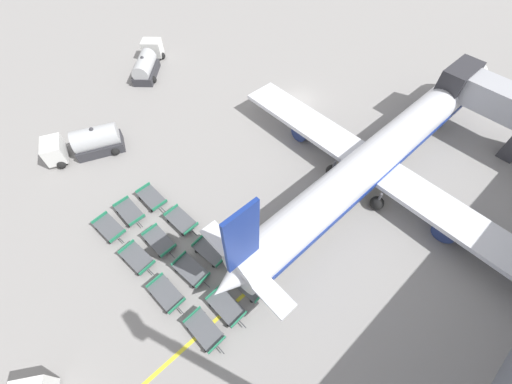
# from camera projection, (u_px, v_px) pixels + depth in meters

# --- Properties ---
(ground_plane) EXTENTS (500.00, 500.00, 0.00)m
(ground_plane) POSITION_uv_depth(u_px,v_px,m) (300.00, 99.00, 39.80)
(ground_plane) COLOR gray
(airplane) EXTENTS (32.00, 40.84, 10.80)m
(airplane) POSITION_uv_depth(u_px,v_px,m) (379.00, 155.00, 30.14)
(airplane) COLOR silver
(airplane) RESTS_ON ground_plane
(fuel_tanker_primary) EXTENTS (7.72, 7.49, 2.86)m
(fuel_tanker_primary) POSITION_uv_depth(u_px,v_px,m) (147.00, 63.00, 42.56)
(fuel_tanker_primary) COLOR white
(fuel_tanker_primary) RESTS_ON ground_plane
(fuel_tanker_secondary) EXTENTS (5.30, 8.08, 3.12)m
(fuel_tanker_secondary) POSITION_uv_depth(u_px,v_px,m) (89.00, 143.00, 33.31)
(fuel_tanker_secondary) COLOR white
(fuel_tanker_secondary) RESTS_ON ground_plane
(baggage_dolly_row_near_col_a) EXTENTS (3.75, 1.97, 0.92)m
(baggage_dolly_row_near_col_a) POSITION_uv_depth(u_px,v_px,m) (109.00, 228.00, 28.01)
(baggage_dolly_row_near_col_a) COLOR #515459
(baggage_dolly_row_near_col_a) RESTS_ON ground_plane
(baggage_dolly_row_near_col_b) EXTENTS (3.75, 1.98, 0.92)m
(baggage_dolly_row_near_col_b) POSITION_uv_depth(u_px,v_px,m) (137.00, 258.00, 26.28)
(baggage_dolly_row_near_col_b) COLOR #515459
(baggage_dolly_row_near_col_b) RESTS_ON ground_plane
(baggage_dolly_row_near_col_c) EXTENTS (3.73, 1.88, 0.92)m
(baggage_dolly_row_near_col_c) POSITION_uv_depth(u_px,v_px,m) (166.00, 294.00, 24.48)
(baggage_dolly_row_near_col_c) COLOR #515459
(baggage_dolly_row_near_col_c) RESTS_ON ground_plane
(baggage_dolly_row_near_col_d) EXTENTS (3.71, 1.82, 0.92)m
(baggage_dolly_row_near_col_d) POSITION_uv_depth(u_px,v_px,m) (205.00, 330.00, 22.89)
(baggage_dolly_row_near_col_d) COLOR #515459
(baggage_dolly_row_near_col_d) RESTS_ON ground_plane
(baggage_dolly_row_mid_a_col_a) EXTENTS (3.71, 1.81, 0.92)m
(baggage_dolly_row_mid_a_col_a) POSITION_uv_depth(u_px,v_px,m) (130.00, 212.00, 29.03)
(baggage_dolly_row_mid_a_col_a) COLOR #515459
(baggage_dolly_row_mid_a_col_a) RESTS_ON ground_plane
(baggage_dolly_row_mid_a_col_b) EXTENTS (3.72, 1.83, 0.92)m
(baggage_dolly_row_mid_a_col_b) POSITION_uv_depth(u_px,v_px,m) (159.00, 241.00, 27.23)
(baggage_dolly_row_mid_a_col_b) COLOR #515459
(baggage_dolly_row_mid_a_col_b) RESTS_ON ground_plane
(baggage_dolly_row_mid_a_col_c) EXTENTS (3.76, 1.99, 0.92)m
(baggage_dolly_row_mid_a_col_c) POSITION_uv_depth(u_px,v_px,m) (191.00, 270.00, 25.64)
(baggage_dolly_row_mid_a_col_c) COLOR #515459
(baggage_dolly_row_mid_a_col_c) RESTS_ON ground_plane
(baggage_dolly_row_mid_a_col_d) EXTENTS (3.72, 1.84, 0.92)m
(baggage_dolly_row_mid_a_col_d) POSITION_uv_depth(u_px,v_px,m) (226.00, 306.00, 23.90)
(baggage_dolly_row_mid_a_col_d) COLOR #515459
(baggage_dolly_row_mid_a_col_d) RESTS_ON ground_plane
(baggage_dolly_row_mid_b_col_a) EXTENTS (3.71, 1.83, 0.92)m
(baggage_dolly_row_mid_b_col_a) POSITION_uv_depth(u_px,v_px,m) (152.00, 198.00, 29.99)
(baggage_dolly_row_mid_b_col_a) COLOR #515459
(baggage_dolly_row_mid_b_col_a) RESTS_ON ground_plane
(baggage_dolly_row_mid_b_col_b) EXTENTS (3.74, 1.90, 0.92)m
(baggage_dolly_row_mid_b_col_b) POSITION_uv_depth(u_px,v_px,m) (181.00, 221.00, 28.47)
(baggage_dolly_row_mid_b_col_b) COLOR #515459
(baggage_dolly_row_mid_b_col_b) RESTS_ON ground_plane
(baggage_dolly_row_mid_b_col_c) EXTENTS (3.76, 2.01, 0.92)m
(baggage_dolly_row_mid_b_col_c) POSITION_uv_depth(u_px,v_px,m) (211.00, 251.00, 26.67)
(baggage_dolly_row_mid_b_col_c) COLOR #515459
(baggage_dolly_row_mid_b_col_c) RESTS_ON ground_plane
(baggage_dolly_row_mid_b_col_d) EXTENTS (3.76, 2.00, 0.92)m
(baggage_dolly_row_mid_b_col_d) POSITION_uv_depth(u_px,v_px,m) (248.00, 284.00, 24.94)
(baggage_dolly_row_mid_b_col_d) COLOR #515459
(baggage_dolly_row_mid_b_col_d) RESTS_ON ground_plane
(stand_guidance_stripe) EXTENTS (0.72, 39.36, 0.01)m
(stand_guidance_stripe) POSITION_uv_depth(u_px,v_px,m) (320.00, 227.00, 28.64)
(stand_guidance_stripe) COLOR yellow
(stand_guidance_stripe) RESTS_ON ground_plane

